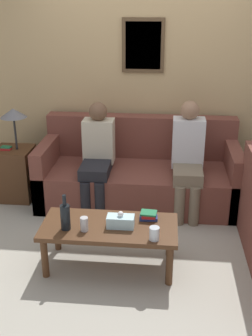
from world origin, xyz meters
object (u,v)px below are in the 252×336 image
(wine_bottle, at_px, (65,216))
(person_left, at_px, (97,153))
(drinking_glass, at_px, (154,233))
(couch_main, at_px, (139,174))
(person_right, at_px, (188,155))
(coffee_table, at_px, (109,231))

(wine_bottle, height_order, person_left, person_left)
(drinking_glass, bearing_deg, couch_main, 98.48)
(person_right, bearing_deg, coffee_table, -121.39)
(drinking_glass, bearing_deg, coffee_table, 153.75)
(couch_main, relative_size, coffee_table, 1.91)
(couch_main, relative_size, person_left, 1.92)
(coffee_table, distance_m, wine_bottle, 0.41)
(drinking_glass, xyz_separation_m, person_right, (0.31, 1.33, 0.18))
(couch_main, bearing_deg, drinking_glass, -81.52)
(couch_main, bearing_deg, coffee_table, -96.84)
(drinking_glass, bearing_deg, person_right, 77.08)
(coffee_table, bearing_deg, couch_main, 83.16)
(wine_bottle, distance_m, drinking_glass, 0.75)
(person_left, distance_m, person_right, 0.99)
(person_right, bearing_deg, wine_bottle, -130.26)
(person_right, bearing_deg, drinking_glass, -102.92)
(coffee_table, relative_size, person_left, 1.01)
(person_left, xyz_separation_m, person_right, (0.99, -0.03, 0.02))
(wine_bottle, distance_m, person_left, 1.27)
(wine_bottle, xyz_separation_m, person_left, (0.06, 1.26, 0.10))
(coffee_table, bearing_deg, drinking_glass, -26.25)
(drinking_glass, relative_size, person_right, 0.09)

